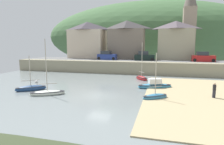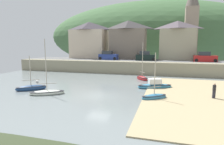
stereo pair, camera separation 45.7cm
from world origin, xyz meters
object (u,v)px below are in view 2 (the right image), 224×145
Objects in this scene: motorboat_with_cabin at (31,88)px; parked_car_end_of_row at (205,58)px; parked_car_near_slipway at (108,56)px; sailboat_far_left at (142,78)px; person_on_slipway at (214,90)px; rowboat_small_beached at (155,86)px; mooring_buoy at (37,82)px; sailboat_white_hull at (47,92)px; waterfront_building_centre at (128,39)px; church_with_spire at (192,19)px; waterfront_building_left at (89,40)px; parked_car_by_wall at (145,57)px; waterfront_building_right at (177,40)px; dinghy_open_wooden at (154,97)px.

motorboat_with_cabin is 31.35m from parked_car_end_of_row.
parked_car_near_slipway is (3.87, 20.67, 2.93)m from motorboat_with_cabin.
person_on_slipway is (8.60, -9.18, 0.68)m from sailboat_far_left.
motorboat_with_cabin reaches higher than rowboat_small_beached.
sailboat_white_hull is at bearing -45.23° from mooring_buoy.
waterfront_building_centre is 27.64m from sailboat_white_hull.
waterfront_building_left is at bearing -170.52° from church_with_spire.
motorboat_with_cabin is 2.79× the size of person_on_slipway.
motorboat_with_cabin is at bearing -139.26° from parked_car_end_of_row.
parked_car_end_of_row reaches higher than mooring_buoy.
rowboat_small_beached is at bearing -83.92° from parked_car_by_wall.
waterfront_building_left is at bearing -180.00° from waterfront_building_right.
waterfront_building_right is 7.07m from church_with_spire.
rowboat_small_beached is (14.90, 5.32, 0.07)m from motorboat_with_cabin.
dinghy_open_wooden reaches higher than rowboat_small_beached.
parked_car_end_of_row is (15.97, -4.50, -3.71)m from waterfront_building_centre.
rowboat_small_beached is 1.15× the size of parked_car_end_of_row.
waterfront_building_centre is at bearing 180.00° from waterfront_building_right.
waterfront_building_left is 18.85× the size of mooring_buoy.
sailboat_white_hull is (-15.15, -26.49, -6.44)m from waterfront_building_right.
church_with_spire is at bearing 51.71° from waterfront_building_right.
dinghy_open_wooden is at bearing -55.03° from waterfront_building_left.
waterfront_building_right reaches higher than rowboat_small_beached.
mooring_buoy is (-23.90, -24.85, -11.44)m from church_with_spire.
sailboat_far_left reaches higher than motorboat_with_cabin.
church_with_spire is 3.94× the size of motorboat_with_cabin.
waterfront_building_left is 26.14m from motorboat_with_cabin.
motorboat_with_cabin is 0.95× the size of rowboat_small_beached.
parked_car_end_of_row is 30.68m from mooring_buoy.
parked_car_by_wall is at bearing -44.35° from waterfront_building_centre.
waterfront_building_left is 2.09× the size of parked_car_by_wall.
waterfront_building_left is 2.13× the size of parked_car_near_slipway.
church_with_spire reaches higher than mooring_buoy.
sailboat_white_hull is 3.99× the size of person_on_slipway.
church_with_spire is at bearing 89.29° from person_on_slipway.
waterfront_building_left is at bearing 169.39° from parked_car_end_of_row.
waterfront_building_right reaches higher than motorboat_with_cabin.
mooring_buoy is (-17.29, -1.00, -0.20)m from rowboat_small_beached.
parked_car_near_slipway is 2.56× the size of person_on_slipway.
mooring_buoy is (-25.78, -16.35, -3.06)m from parked_car_end_of_row.
church_with_spire is 37.33m from sailboat_white_hull.
waterfront_building_left is at bearing 90.15° from mooring_buoy.
parked_car_near_slipway is 8.15m from parked_car_by_wall.
waterfront_building_right is at bearing 59.32° from rowboat_small_beached.
waterfront_building_right is 26.18m from dinghy_open_wooden.
mooring_buoy is at bearing 162.46° from rowboat_small_beached.
sailboat_far_left is 1.51× the size of parked_car_end_of_row.
dinghy_open_wooden is 21.12m from parked_car_by_wall.
waterfront_building_right is 1.68× the size of dinghy_open_wooden.
waterfront_building_centre is 1.87× the size of rowboat_small_beached.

